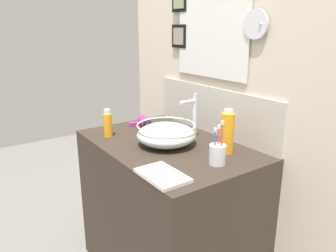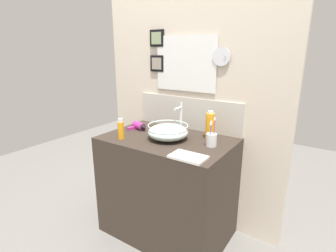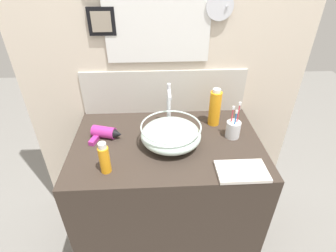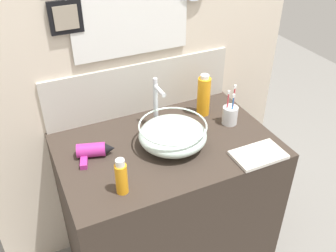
{
  "view_description": "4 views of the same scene",
  "coord_description": "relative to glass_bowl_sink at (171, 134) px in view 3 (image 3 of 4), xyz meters",
  "views": [
    {
      "loc": [
        1.38,
        -0.96,
        1.46
      ],
      "look_at": [
        0.01,
        0.0,
        0.95
      ],
      "focal_mm": 35.0,
      "sensor_mm": 36.0,
      "label": 1
    },
    {
      "loc": [
        1.09,
        -1.62,
        1.52
      ],
      "look_at": [
        0.01,
        0.0,
        0.95
      ],
      "focal_mm": 28.0,
      "sensor_mm": 36.0,
      "label": 2
    },
    {
      "loc": [
        -0.05,
        -1.13,
        1.7
      ],
      "look_at": [
        0.01,
        0.0,
        0.95
      ],
      "focal_mm": 28.0,
      "sensor_mm": 36.0,
      "label": 3
    },
    {
      "loc": [
        -0.59,
        -1.28,
        1.91
      ],
      "look_at": [
        0.01,
        0.0,
        0.95
      ],
      "focal_mm": 40.0,
      "sensor_mm": 36.0,
      "label": 4
    }
  ],
  "objects": [
    {
      "name": "vanity_counter",
      "position": [
        -0.02,
        0.02,
        -0.49
      ],
      "size": [
        1.01,
        0.66,
        0.85
      ],
      "primitive_type": "cube",
      "color": "#382D26",
      "rests_on": "ground"
    },
    {
      "name": "toothbrush_cup",
      "position": [
        0.34,
        0.05,
        -0.01
      ],
      "size": [
        0.08,
        0.08,
        0.21
      ],
      "color": "silver",
      "rests_on": "vanity_counter"
    },
    {
      "name": "hand_towel",
      "position": [
        0.31,
        -0.24,
        -0.05
      ],
      "size": [
        0.23,
        0.15,
        0.02
      ],
      "primitive_type": "cube",
      "color": "silver",
      "rests_on": "vanity_counter"
    },
    {
      "name": "ground_plane",
      "position": [
        -0.02,
        0.02,
        -0.91
      ],
      "size": [
        6.0,
        6.0,
        0.0
      ],
      "primitive_type": "plane",
      "color": "gray"
    },
    {
      "name": "shampoo_bottle",
      "position": [
        -0.31,
        -0.19,
        0.01
      ],
      "size": [
        0.05,
        0.05,
        0.16
      ],
      "color": "orange",
      "rests_on": "vanity_counter"
    },
    {
      "name": "hair_drier",
      "position": [
        -0.35,
        0.08,
        -0.03
      ],
      "size": [
        0.18,
        0.13,
        0.06
      ],
      "color": "#B22D8C",
      "rests_on": "vanity_counter"
    },
    {
      "name": "faucet",
      "position": [
        0.0,
        0.18,
        0.09
      ],
      "size": [
        0.02,
        0.11,
        0.26
      ],
      "color": "silver",
      "rests_on": "vanity_counter"
    },
    {
      "name": "spray_bottle",
      "position": [
        0.26,
        0.18,
        0.05
      ],
      "size": [
        0.07,
        0.07,
        0.23
      ],
      "color": "orange",
      "rests_on": "vanity_counter"
    },
    {
      "name": "back_panel",
      "position": [
        -0.02,
        0.38,
        0.28
      ],
      "size": [
        1.71,
        0.1,
        2.4
      ],
      "color": "beige",
      "rests_on": "ground"
    },
    {
      "name": "glass_bowl_sink",
      "position": [
        0.0,
        0.0,
        0.0
      ],
      "size": [
        0.31,
        0.31,
        0.12
      ],
      "color": "silver",
      "rests_on": "vanity_counter"
    }
  ]
}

